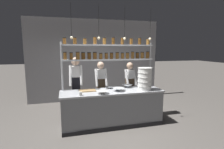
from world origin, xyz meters
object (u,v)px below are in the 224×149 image
object	(u,v)px
spice_shelf_unit	(109,54)
container_stack	(145,79)
prep_bowl_near_right	(110,88)
chef_left	(76,84)
chef_center	(101,85)
prep_bowl_center_front	(127,86)
serving_cup_front	(80,94)
prep_bowl_center_back	(118,90)
prep_bowl_far_left	(102,92)
prep_bowl_near_left	(103,89)
cutting_board	(88,90)
chef_right	(130,84)

from	to	relation	value
spice_shelf_unit	container_stack	distance (m)	1.15
spice_shelf_unit	prep_bowl_near_right	bearing A→B (deg)	-86.15
chef_left	chef_center	xyz separation A→B (m)	(0.73, 0.12, -0.10)
prep_bowl_center_front	serving_cup_front	xyz separation A→B (m)	(-1.34, -0.54, 0.01)
container_stack	serving_cup_front	size ratio (longest dim) A/B	6.79
prep_bowl_center_back	prep_bowl_far_left	bearing A→B (deg)	-161.22
chef_left	prep_bowl_center_front	world-z (taller)	chef_left
prep_bowl_near_left	prep_bowl_center_front	world-z (taller)	prep_bowl_center_front
spice_shelf_unit	chef_left	distance (m)	1.23
cutting_board	prep_bowl_center_front	size ratio (longest dim) A/B	1.44
prep_bowl_center_front	prep_bowl_center_back	bearing A→B (deg)	-136.50
container_stack	chef_right	bearing A→B (deg)	95.59
container_stack	prep_bowl_center_front	xyz separation A→B (m)	(-0.32, 0.41, -0.26)
prep_bowl_center_front	chef_right	bearing A→B (deg)	61.84
cutting_board	prep_bowl_center_back	distance (m)	0.79
chef_left	cutting_board	bearing A→B (deg)	-59.99
prep_bowl_near_left	prep_bowl_center_front	bearing A→B (deg)	11.18
chef_right	container_stack	xyz separation A→B (m)	(0.08, -0.86, 0.32)
chef_left	prep_bowl_far_left	distance (m)	1.05
prep_bowl_near_right	prep_bowl_far_left	xyz separation A→B (m)	(-0.32, -0.47, 0.02)
chef_right	prep_bowl_center_back	xyz separation A→B (m)	(-0.61, -0.80, 0.06)
chef_right	cutting_board	distance (m)	1.48
chef_left	chef_center	size ratio (longest dim) A/B	1.09
prep_bowl_center_back	serving_cup_front	distance (m)	0.99
spice_shelf_unit	chef_left	xyz separation A→B (m)	(-0.87, 0.32, -0.82)
prep_bowl_near_left	chef_right	bearing A→B (deg)	31.52
chef_left	prep_bowl_center_front	bearing A→B (deg)	-11.79
spice_shelf_unit	serving_cup_front	size ratio (longest dim) A/B	28.95
chef_center	prep_bowl_near_right	size ratio (longest dim) A/B	9.59
prep_bowl_far_left	serving_cup_front	size ratio (longest dim) A/B	3.28
container_stack	cutting_board	size ratio (longest dim) A/B	1.47
chef_left	serving_cup_front	distance (m)	0.93
prep_bowl_far_left	serving_cup_front	distance (m)	0.52
cutting_board	prep_bowl_near_right	size ratio (longest dim) A/B	2.38
cutting_board	prep_bowl_far_left	xyz separation A→B (m)	(0.31, -0.37, 0.03)
prep_bowl_near_left	prep_bowl_center_front	xyz separation A→B (m)	(0.72, 0.14, 0.02)
chef_left	chef_center	world-z (taller)	chef_left
chef_left	container_stack	distance (m)	1.89
spice_shelf_unit	container_stack	bearing A→B (deg)	-29.91
container_stack	prep_bowl_center_back	world-z (taller)	container_stack
prep_bowl_center_back	prep_bowl_near_right	xyz separation A→B (m)	(-0.14, 0.32, -0.02)
chef_left	prep_bowl_far_left	xyz separation A→B (m)	(0.56, -0.89, -0.06)
container_stack	prep_bowl_center_back	xyz separation A→B (m)	(-0.69, 0.06, -0.25)
chef_center	serving_cup_front	size ratio (longest dim) A/B	18.67
chef_right	cutting_board	bearing A→B (deg)	-171.06
prep_bowl_center_front	prep_bowl_far_left	xyz separation A→B (m)	(-0.82, -0.50, 0.00)
chef_right	prep_bowl_near_left	world-z (taller)	chef_right
prep_bowl_far_left	prep_bowl_center_front	bearing A→B (deg)	31.54
chef_left	prep_bowl_center_back	bearing A→B (deg)	-32.19
chef_left	container_stack	world-z (taller)	chef_left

